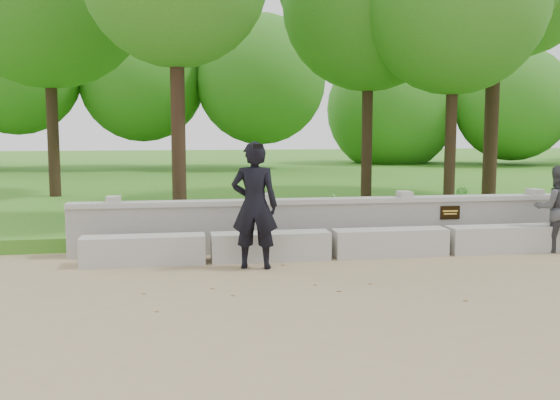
# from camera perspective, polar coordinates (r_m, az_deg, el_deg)

# --- Properties ---
(ground) EXTENTS (80.00, 80.00, 0.00)m
(ground) POSITION_cam_1_polar(r_m,az_deg,el_deg) (9.26, 19.84, -6.98)
(ground) COLOR #927F59
(ground) RESTS_ON ground
(lawn) EXTENTS (40.00, 22.00, 0.25)m
(lawn) POSITION_cam_1_polar(r_m,az_deg,el_deg) (22.38, 2.16, 1.51)
(lawn) COLOR #2E6E19
(lawn) RESTS_ON ground
(concrete_bench) EXTENTS (11.90, 0.45, 0.45)m
(concrete_bench) POSITION_cam_1_polar(r_m,az_deg,el_deg) (10.87, 15.01, -3.61)
(concrete_bench) COLOR #AFADA5
(concrete_bench) RESTS_ON ground
(parapet_wall) EXTENTS (12.50, 0.35, 0.90)m
(parapet_wall) POSITION_cam_1_polar(r_m,az_deg,el_deg) (11.47, 13.61, -1.84)
(parapet_wall) COLOR #A4A29B
(parapet_wall) RESTS_ON ground
(man_main) EXTENTS (0.79, 0.71, 1.92)m
(man_main) POSITION_cam_1_polar(r_m,az_deg,el_deg) (9.34, -2.34, -0.49)
(man_main) COLOR black
(man_main) RESTS_ON ground
(visitor_left) EXTENTS (0.85, 0.74, 1.48)m
(visitor_left) POSITION_cam_1_polar(r_m,az_deg,el_deg) (11.63, 23.92, -0.74)
(visitor_left) COLOR #414246
(visitor_left) RESTS_ON ground
(shrub_a) EXTENTS (0.42, 0.41, 0.66)m
(shrub_a) POSITION_cam_1_polar(r_m,az_deg,el_deg) (11.61, 5.22, -1.00)
(shrub_a) COLOR #439031
(shrub_a) RESTS_ON lawn
(shrub_b) EXTENTS (0.36, 0.40, 0.60)m
(shrub_b) POSITION_cam_1_polar(r_m,az_deg,el_deg) (13.97, 16.28, -0.09)
(shrub_b) COLOR #439031
(shrub_b) RESTS_ON lawn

